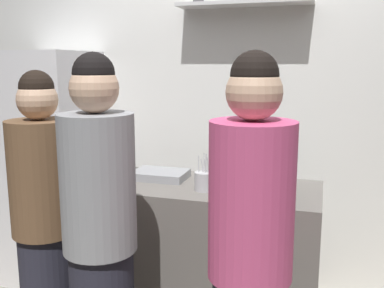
# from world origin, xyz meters

# --- Properties ---
(back_wall_assembly) EXTENTS (4.80, 0.32, 2.60)m
(back_wall_assembly) POSITION_xyz_m (0.00, 1.25, 1.30)
(back_wall_assembly) COLOR white
(back_wall_assembly) RESTS_ON ground
(refrigerator) EXTENTS (0.62, 0.67, 1.74)m
(refrigerator) POSITION_xyz_m (-1.37, 0.85, 0.87)
(refrigerator) COLOR white
(refrigerator) RESTS_ON ground
(counter) EXTENTS (1.54, 0.63, 0.92)m
(counter) POSITION_xyz_m (-0.15, 0.54, 0.46)
(counter) COLOR #66605B
(counter) RESTS_ON ground
(baking_pan) EXTENTS (0.34, 0.24, 0.05)m
(baking_pan) POSITION_xyz_m (-0.39, 0.60, 0.95)
(baking_pan) COLOR gray
(baking_pan) RESTS_ON counter
(utensil_holder) EXTENTS (0.11, 0.11, 0.22)m
(utensil_holder) POSITION_xyz_m (-0.05, 0.43, 0.98)
(utensil_holder) COLOR #B2B2B7
(utensil_holder) RESTS_ON counter
(wine_bottle_dark_glass) EXTENTS (0.08, 0.08, 0.33)m
(wine_bottle_dark_glass) POSITION_xyz_m (0.41, 0.40, 1.05)
(wine_bottle_dark_glass) COLOR black
(wine_bottle_dark_glass) RESTS_ON counter
(wine_bottle_amber_glass) EXTENTS (0.08, 0.08, 0.28)m
(wine_bottle_amber_glass) POSITION_xyz_m (-0.68, 0.75, 1.03)
(wine_bottle_amber_glass) COLOR #472814
(wine_bottle_amber_glass) RESTS_ON counter
(wine_bottle_green_glass) EXTENTS (0.08, 0.08, 0.28)m
(wine_bottle_green_glass) POSITION_xyz_m (0.41, 0.59, 1.03)
(wine_bottle_green_glass) COLOR #19471E
(wine_bottle_green_glass) RESTS_ON counter
(wine_bottle_pale_glass) EXTENTS (0.08, 0.08, 0.32)m
(wine_bottle_pale_glass) POSITION_xyz_m (0.01, 0.61, 1.04)
(wine_bottle_pale_glass) COLOR #B2BFB2
(wine_bottle_pale_glass) RESTS_ON counter
(water_bottle_plastic) EXTENTS (0.09, 0.09, 0.23)m
(water_bottle_plastic) POSITION_xyz_m (0.31, 0.70, 1.02)
(water_bottle_plastic) COLOR silver
(water_bottle_plastic) RESTS_ON counter
(person_grey_hoodie) EXTENTS (0.34, 0.34, 1.70)m
(person_grey_hoodie) POSITION_xyz_m (-0.36, -0.24, 0.84)
(person_grey_hoodie) COLOR #262633
(person_grey_hoodie) RESTS_ON ground
(person_brown_jacket) EXTENTS (0.34, 0.34, 1.62)m
(person_brown_jacket) POSITION_xyz_m (-0.79, -0.05, 0.80)
(person_brown_jacket) COLOR #262633
(person_brown_jacket) RESTS_ON ground
(person_pink_top) EXTENTS (0.34, 0.34, 1.70)m
(person_pink_top) POSITION_xyz_m (0.35, -0.29, 0.84)
(person_pink_top) COLOR #262633
(person_pink_top) RESTS_ON ground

